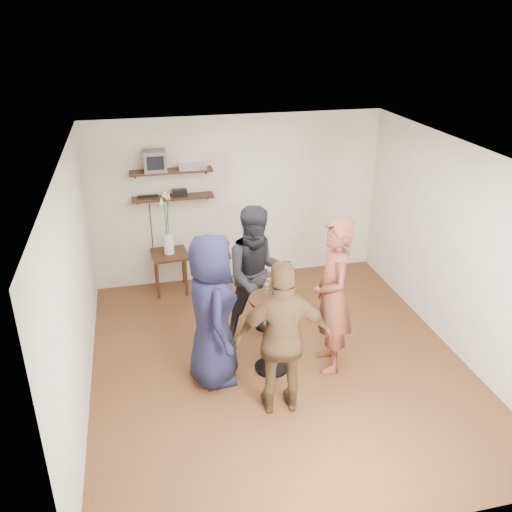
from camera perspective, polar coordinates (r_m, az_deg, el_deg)
The scene contains 18 objects.
room at distance 6.18m, azimuth 2.59°, elevation -1.29°, with size 4.58×5.08×2.68m.
shelf_upper at distance 8.03m, azimuth -8.92°, elevation 8.82°, with size 1.20×0.25×0.04m, color black.
shelf_lower at distance 8.15m, azimuth -8.74°, elevation 6.11°, with size 1.20×0.25×0.04m, color black.
crt_monitor at distance 7.98m, azimuth -10.61°, elevation 9.83°, with size 0.32×0.30×0.30m, color #59595B.
dvd_deck at distance 8.04m, azimuth -6.75°, elevation 9.32°, with size 0.40×0.24×0.06m, color silver.
radio at distance 8.13m, azimuth -8.05°, elevation 6.62°, with size 0.22×0.10×0.10m, color black.
power_strip at distance 8.17m, azimuth -11.31°, elevation 6.21°, with size 0.30×0.05×0.03m, color black.
side_table at distance 8.31m, azimuth -9.06°, elevation -0.35°, with size 0.56×0.56×0.64m.
vase_lilies at distance 8.14m, azimuth -9.26°, elevation 2.40°, with size 0.20×0.21×1.04m.
drinks_table at distance 6.40m, azimuth 1.70°, elevation -7.19°, with size 0.53×0.53×0.98m.
wine_glass_fl at distance 6.11m, azimuth 1.10°, elevation -3.51°, with size 0.07×0.07×0.21m.
wine_glass_fr at distance 6.14m, azimuth 2.55°, elevation -3.44°, with size 0.07×0.07×0.20m.
wine_glass_bl at distance 6.19m, azimuth 1.37°, elevation -3.02°, with size 0.07×0.07×0.22m.
wine_glass_br at distance 6.18m, azimuth 1.86°, elevation -3.24°, with size 0.07×0.07×0.20m.
person_plaid at distance 6.36m, azimuth 8.07°, elevation -4.23°, with size 0.70×0.46×1.91m, color #B6142E.
person_dark at distance 6.85m, azimuth 0.18°, elevation -2.09°, with size 0.89×0.70×1.84m, color black.
person_navy at distance 6.11m, azimuth -4.66°, elevation -5.78°, with size 0.89×0.58×1.83m, color #161732.
person_brown at distance 5.68m, azimuth 2.89°, elevation -8.75°, with size 1.03×0.43×1.76m, color #4B3420.
Camera 1 is at (-1.52, -5.35, 4.00)m, focal length 38.00 mm.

